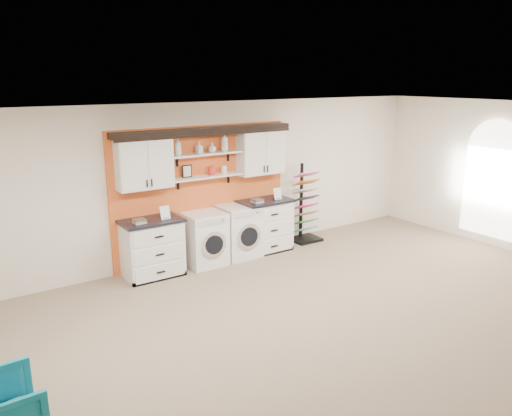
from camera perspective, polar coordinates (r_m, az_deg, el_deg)
floor at (r=6.39m, az=11.87°, el=-15.75°), size 10.00×10.00×0.00m
ceiling at (r=5.54m, az=13.41°, el=10.11°), size 10.00×10.00×0.00m
wall_back at (r=8.93m, az=-6.25°, el=2.97°), size 10.00×0.00×10.00m
accent_panel at (r=8.95m, az=-6.11°, el=1.68°), size 3.40×0.07×2.40m
upper_cabinet_left at (r=8.20m, az=-12.68°, el=5.06°), size 0.90×0.35×0.84m
upper_cabinet_right at (r=9.25m, az=0.50°, el=6.49°), size 0.90×0.35×0.84m
shelf_lower at (r=8.74m, az=-5.66°, el=3.59°), size 1.32×0.28×0.03m
shelf_upper at (r=8.67m, az=-5.73°, el=6.18°), size 1.32×0.28×0.03m
crown_molding at (r=8.63m, az=-5.84°, el=8.81°), size 3.30×0.41×0.13m
window_arched at (r=10.58m, az=25.36°, el=3.38°), size 0.06×1.10×2.25m
picture_frame at (r=8.60m, az=-7.89°, el=4.19°), size 0.18×0.02×0.22m
canister_red at (r=8.76m, az=-5.10°, el=4.27°), size 0.11×0.11×0.16m
canister_cream at (r=8.89m, az=-3.69°, el=4.38°), size 0.10×0.10×0.14m
base_cabinet_left at (r=8.40m, az=-11.76°, el=-4.50°), size 0.99×0.66×0.97m
base_cabinet_right at (r=9.43m, az=1.01°, el=-1.99°), size 1.01×0.66×0.99m
washer at (r=8.79m, az=-5.90°, el=-3.51°), size 0.67×0.71×0.93m
dryer at (r=9.12m, az=-1.97°, el=-2.65°), size 0.69×0.71×0.96m
sample_rack at (r=10.05m, az=5.65°, el=-0.93°), size 0.58×0.48×1.56m
armchair at (r=5.27m, az=-27.18°, el=-20.29°), size 0.74×0.72×0.65m
soap_bottle_a at (r=8.41m, az=-8.91°, el=6.94°), size 0.12×0.11×0.29m
soap_bottle_b at (r=8.59m, az=-6.51°, el=6.87°), size 0.10×0.10×0.20m
soap_bottle_c at (r=8.71m, az=-5.04°, el=6.90°), size 0.16×0.16×0.17m
soap_bottle_d at (r=8.82m, az=-3.63°, el=7.56°), size 0.17×0.17×0.33m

